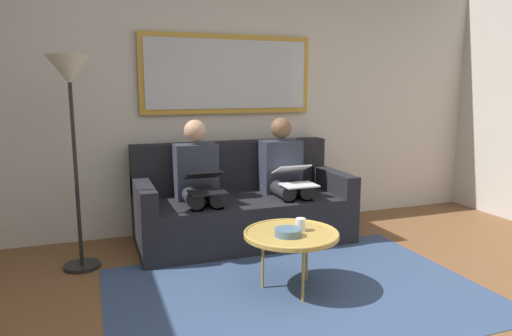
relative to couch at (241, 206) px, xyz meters
The scene contains 12 objects.
wall_rear 1.10m from the couch, 90.00° to the right, with size 6.00×0.12×2.60m, color beige.
area_rug 1.30m from the couch, 90.00° to the left, with size 2.60×1.80×0.01m, color #33476B.
couch is the anchor object (origin of this frame).
framed_mirror 1.30m from the couch, 90.00° to the right, with size 1.72×0.05×0.76m.
coffee_table 1.22m from the couch, 88.59° to the left, with size 0.67×0.67×0.44m.
cup 1.21m from the couch, 92.43° to the left, with size 0.07×0.07×0.09m, color silver.
bowl 1.28m from the couch, 86.48° to the left, with size 0.18×0.18×0.05m, color slate.
person_left 0.52m from the couch, behind, with size 0.38×0.58×1.14m.
laptop_white 0.60m from the couch, 144.75° to the left, with size 0.31×0.40×0.17m.
person_right 0.52m from the couch, ahead, with size 0.38×0.58×1.14m.
laptop_black 0.60m from the couch, 35.60° to the left, with size 0.31×0.38×0.17m.
standing_lamp 1.80m from the couch, 10.61° to the left, with size 0.32×0.32×1.66m.
Camera 1 is at (1.31, 1.90, 1.42)m, focal length 32.23 mm.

